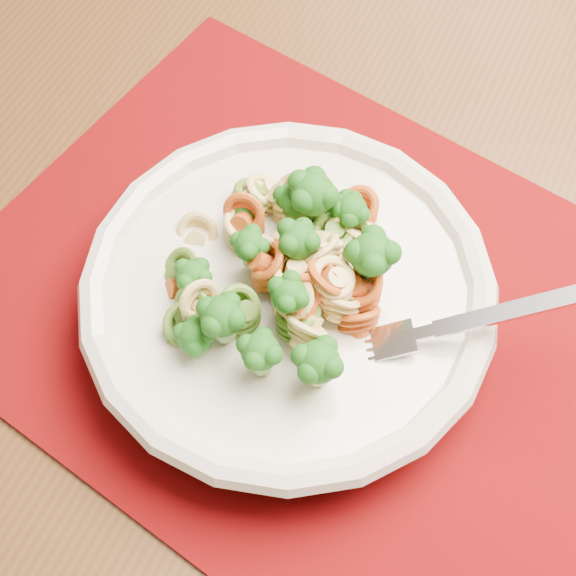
% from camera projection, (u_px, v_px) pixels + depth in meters
% --- Properties ---
extents(dining_table, '(1.50, 1.07, 0.77)m').
position_uv_depth(dining_table, '(315.00, 210.00, 0.72)').
color(dining_table, '#4A2E14').
rests_on(dining_table, ground).
extents(placemat, '(0.55, 0.48, 0.00)m').
position_uv_depth(placemat, '(315.00, 308.00, 0.55)').
color(placemat, '#600404').
rests_on(placemat, dining_table).
extents(pasta_bowl, '(0.27, 0.27, 0.05)m').
position_uv_depth(pasta_bowl, '(288.00, 295.00, 0.52)').
color(pasta_bowl, beige).
rests_on(pasta_bowl, placemat).
extents(pasta_broccoli_heap, '(0.23, 0.23, 0.06)m').
position_uv_depth(pasta_broccoli_heap, '(288.00, 283.00, 0.50)').
color(pasta_broccoli_heap, '#E4C871').
rests_on(pasta_broccoli_heap, pasta_bowl).
extents(fork, '(0.18, 0.10, 0.08)m').
position_uv_depth(fork, '(394.00, 340.00, 0.49)').
color(fork, silver).
rests_on(fork, pasta_bowl).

